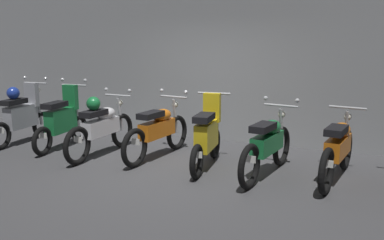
{
  "coord_description": "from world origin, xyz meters",
  "views": [
    {
      "loc": [
        2.87,
        -5.7,
        2.08
      ],
      "look_at": [
        0.21,
        0.53,
        0.75
      ],
      "focal_mm": 39.46,
      "sensor_mm": 36.0,
      "label": 1
    }
  ],
  "objects": [
    {
      "name": "motorbike_slot_1",
      "position": [
        -2.49,
        0.56,
        0.53
      ],
      "size": [
        0.59,
        1.68,
        1.29
      ],
      "color": "black",
      "rests_on": "ground"
    },
    {
      "name": "motorbike_slot_2",
      "position": [
        -1.49,
        0.4,
        0.53
      ],
      "size": [
        0.59,
        1.95,
        1.15
      ],
      "color": "black",
      "rests_on": "ground"
    },
    {
      "name": "ground_plane",
      "position": [
        0.0,
        0.0,
        0.0
      ],
      "size": [
        80.0,
        80.0,
        0.0
      ],
      "primitive_type": "plane",
      "color": "#424244"
    },
    {
      "name": "motorbike_slot_0",
      "position": [
        -3.49,
        0.55,
        0.57
      ],
      "size": [
        0.59,
        1.68,
        1.29
      ],
      "color": "black",
      "rests_on": "ground"
    },
    {
      "name": "back_wall",
      "position": [
        0.0,
        2.45,
        1.7
      ],
      "size": [
        16.0,
        0.3,
        3.4
      ],
      "primitive_type": "cube",
      "color": "gray",
      "rests_on": "ground"
    },
    {
      "name": "motorbike_slot_3",
      "position": [
        -0.49,
        0.66,
        0.49
      ],
      "size": [
        0.59,
        1.95,
        1.15
      ],
      "color": "black",
      "rests_on": "ground"
    },
    {
      "name": "motorbike_slot_6",
      "position": [
        2.49,
        0.62,
        0.49
      ],
      "size": [
        0.56,
        1.95,
        1.03
      ],
      "color": "black",
      "rests_on": "ground"
    },
    {
      "name": "motorbike_slot_4",
      "position": [
        0.49,
        0.48,
        0.52
      ],
      "size": [
        0.56,
        1.68,
        1.18
      ],
      "color": "black",
      "rests_on": "ground"
    },
    {
      "name": "motorbike_slot_5",
      "position": [
        1.5,
        0.42,
        0.49
      ],
      "size": [
        0.58,
        1.94,
        1.15
      ],
      "color": "black",
      "rests_on": "ground"
    }
  ]
}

